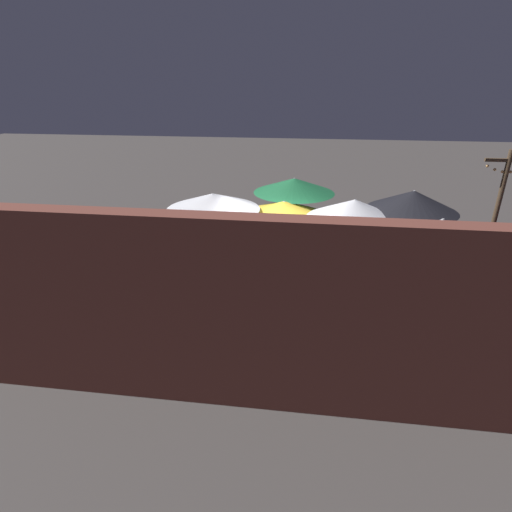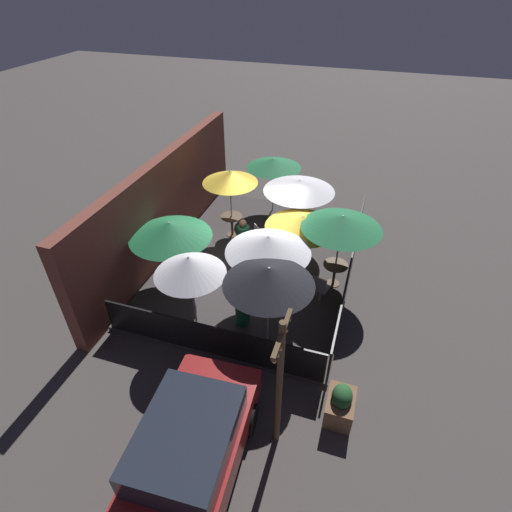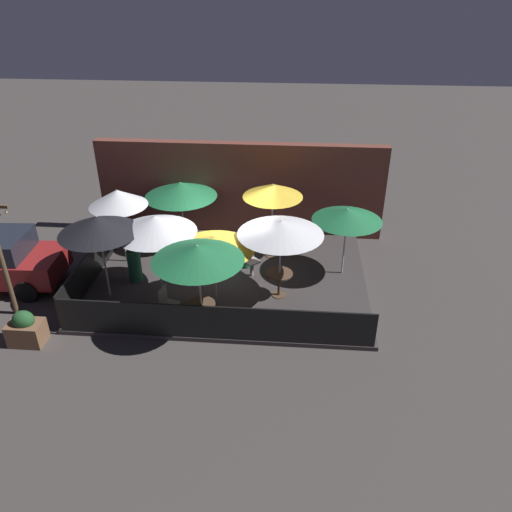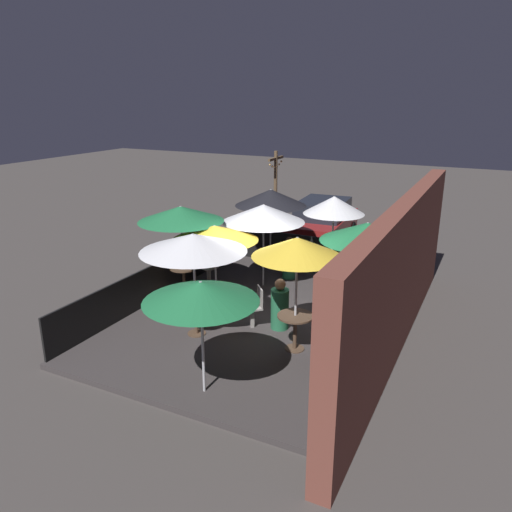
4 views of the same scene
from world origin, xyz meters
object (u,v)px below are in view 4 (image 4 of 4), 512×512
at_px(patio_umbrella_3, 271,198).
at_px(patron_0, 280,307).
at_px(patio_umbrella_0, 297,247).
at_px(patio_chair_0, 210,266).
at_px(patio_chair_1, 255,306).
at_px(patio_umbrella_5, 367,232).
at_px(dining_table_2, 184,273).
at_px(patron_1, 289,260).
at_px(parked_car_0, 322,222).
at_px(patio_umbrella_4, 263,213).
at_px(planter_box, 234,240).
at_px(patio_umbrella_7, 201,292).
at_px(patio_umbrella_2, 181,214).
at_px(dining_table_0, 295,323).
at_px(light_post, 275,195).
at_px(patio_umbrella_6, 215,233).
at_px(dining_table_1, 196,310).
at_px(patio_umbrella_8, 334,205).
at_px(patio_umbrella_1, 193,243).

relative_size(patio_umbrella_3, patron_0, 2.05).
xyz_separation_m(patio_umbrella_0, patio_chair_0, (-2.48, -3.54, -1.69)).
relative_size(patio_umbrella_3, patio_chair_1, 2.55).
bearing_deg(patio_umbrella_5, dining_table_2, -72.75).
xyz_separation_m(patron_1, parked_car_0, (-3.98, -0.39, 0.18)).
bearing_deg(patron_1, patio_umbrella_4, -126.37).
relative_size(patio_umbrella_3, planter_box, 2.63).
xyz_separation_m(patio_umbrella_5, patron_0, (2.17, -1.33, -1.37)).
bearing_deg(patio_umbrella_7, patio_umbrella_2, -141.56).
relative_size(dining_table_0, light_post, 0.23).
xyz_separation_m(patio_umbrella_2, patio_chair_1, (0.99, 2.60, -1.63)).
height_order(patio_umbrella_0, patio_umbrella_4, patio_umbrella_0).
distance_m(patio_umbrella_7, patio_chair_1, 3.06).
height_order(patio_umbrella_0, patio_umbrella_3, patio_umbrella_3).
relative_size(patio_umbrella_4, dining_table_2, 3.15).
xyz_separation_m(patio_umbrella_4, light_post, (-3.64, -1.29, -0.25)).
xyz_separation_m(patio_umbrella_6, patron_1, (-2.51, 0.94, -1.30)).
height_order(patio_umbrella_5, patio_umbrella_7, patio_umbrella_5).
bearing_deg(dining_table_2, patio_umbrella_5, 107.25).
xyz_separation_m(patio_umbrella_4, parked_car_0, (-4.84, 0.02, -1.32)).
bearing_deg(patio_umbrella_2, patio_umbrella_6, 80.01).
xyz_separation_m(patio_umbrella_0, patio_umbrella_6, (-1.36, -2.69, -0.37)).
distance_m(dining_table_1, patio_chair_0, 3.10).
xyz_separation_m(patron_1, planter_box, (-1.88, -2.84, -0.26)).
bearing_deg(patio_umbrella_4, patio_umbrella_2, -48.42).
height_order(patio_umbrella_2, patio_umbrella_7, patio_umbrella_2).
bearing_deg(patio_umbrella_5, patio_umbrella_8, -139.00).
xyz_separation_m(patio_umbrella_2, patio_umbrella_3, (-2.82, 1.22, 0.02)).
height_order(patio_umbrella_6, patio_umbrella_8, patio_umbrella_8).
height_order(patio_umbrella_2, dining_table_2, patio_umbrella_2).
bearing_deg(patio_umbrella_0, patio_chair_0, -124.99).
relative_size(patio_umbrella_1, patio_umbrella_2, 0.97).
xyz_separation_m(patio_umbrella_4, patron_1, (-0.86, 0.41, -1.50)).
bearing_deg(patio_umbrella_3, patio_umbrella_8, 93.42).
bearing_deg(patio_chair_0, planter_box, -146.87).
bearing_deg(light_post, patio_umbrella_1, 10.18).
bearing_deg(patio_umbrella_1, patio_umbrella_0, 98.23).
bearing_deg(light_post, dining_table_0, 27.45).
bearing_deg(patio_umbrella_4, patio_umbrella_8, 135.24).
height_order(dining_table_1, patio_chair_0, patio_chair_0).
bearing_deg(dining_table_1, patio_umbrella_5, 138.74).
bearing_deg(parked_car_0, patio_umbrella_2, -17.93).
relative_size(patio_umbrella_2, patio_chair_1, 2.48).
bearing_deg(patio_umbrella_2, parked_car_0, 165.24).
xyz_separation_m(patio_chair_0, patron_0, (1.71, 2.86, 0.00)).
bearing_deg(patio_chair_0, patio_umbrella_2, -0.00).
height_order(patron_1, parked_car_0, parked_car_0).
height_order(patio_umbrella_7, planter_box, patio_umbrella_7).
bearing_deg(patio_umbrella_7, dining_table_2, -141.56).
bearing_deg(patron_0, patio_umbrella_2, 71.53).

